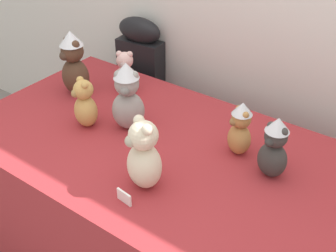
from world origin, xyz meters
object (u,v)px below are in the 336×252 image
object	(u,v)px
teddy_bear_cream	(144,156)
teddy_bear_honey	(85,104)
teddy_bear_ash	(128,97)
teddy_bear_caramel	(240,129)
teddy_bear_blush	(125,73)
instrument_case	(142,97)
display_table	(168,215)
teddy_bear_cocoa	(74,64)
teddy_bear_charcoal	(274,148)

from	to	relation	value
teddy_bear_cream	teddy_bear_honey	bearing A→B (deg)	-171.99
teddy_bear_ash	teddy_bear_cream	xyz separation A→B (m)	(0.31, -0.27, -0.02)
teddy_bear_caramel	teddy_bear_blush	bearing A→B (deg)	-156.16
instrument_case	teddy_bear_caramel	size ratio (longest dim) A/B	4.35
teddy_bear_caramel	display_table	bearing A→B (deg)	-114.34
teddy_bear_cocoa	display_table	bearing A→B (deg)	0.08
display_table	teddy_bear_ash	size ratio (longest dim) A/B	5.81
display_table	teddy_bear_charcoal	distance (m)	0.69
teddy_bear_ash	teddy_bear_blush	world-z (taller)	teddy_bear_ash
instrument_case	teddy_bear_blush	xyz separation A→B (m)	(0.18, -0.34, 0.36)
teddy_bear_cream	teddy_bear_cocoa	bearing A→B (deg)	-178.46
display_table	teddy_bear_cocoa	distance (m)	0.89
teddy_bear_honey	teddy_bear_ash	world-z (taller)	teddy_bear_ash
teddy_bear_ash	teddy_bear_cocoa	size ratio (longest dim) A/B	0.95
teddy_bear_honey	teddy_bear_ash	distance (m)	0.20
teddy_bear_ash	teddy_bear_cocoa	distance (m)	0.44
teddy_bear_ash	teddy_bear_cocoa	bearing A→B (deg)	137.99
teddy_bear_blush	teddy_bear_cream	bearing A→B (deg)	-73.97
teddy_bear_ash	teddy_bear_cream	world-z (taller)	teddy_bear_ash
teddy_bear_blush	teddy_bear_ash	bearing A→B (deg)	-77.25
display_table	teddy_bear_blush	xyz separation A→B (m)	(-0.48, 0.29, 0.50)
teddy_bear_cream	teddy_bear_blush	distance (m)	0.75
teddy_bear_charcoal	teddy_bear_blush	size ratio (longest dim) A/B	1.16
instrument_case	teddy_bear_cocoa	distance (m)	0.66
teddy_bear_honey	teddy_bear_blush	bearing A→B (deg)	123.53
teddy_bear_honey	teddy_bear_cream	world-z (taller)	teddy_bear_cream
instrument_case	teddy_bear_honey	world-z (taller)	instrument_case
teddy_bear_ash	teddy_bear_cream	distance (m)	0.41
display_table	teddy_bear_blush	distance (m)	0.75
teddy_bear_caramel	teddy_bear_cream	size ratio (longest dim) A/B	0.83
teddy_bear_honey	teddy_bear_blush	xyz separation A→B (m)	(-0.06, 0.35, -0.00)
teddy_bear_honey	teddy_bear_caramel	distance (m)	0.71
teddy_bear_honey	teddy_bear_cocoa	bearing A→B (deg)	167.53
teddy_bear_ash	teddy_bear_honey	bearing A→B (deg)	-179.85
display_table	teddy_bear_cream	size ratio (longest dim) A/B	6.44
instrument_case	teddy_bear_charcoal	xyz separation A→B (m)	(1.08, -0.53, 0.39)
instrument_case	teddy_bear_ash	bearing A→B (deg)	-59.91
display_table	teddy_bear_charcoal	xyz separation A→B (m)	(0.43, 0.10, 0.53)
display_table	teddy_bear_honey	bearing A→B (deg)	-170.96
teddy_bear_charcoal	teddy_bear_honey	bearing A→B (deg)	-155.62
display_table	teddy_bear_caramel	world-z (taller)	teddy_bear_caramel
teddy_bear_caramel	teddy_bear_blush	distance (m)	0.75
teddy_bear_cocoa	teddy_bear_cream	xyz separation A→B (m)	(0.74, -0.36, -0.03)
teddy_bear_caramel	teddy_bear_cocoa	size ratio (longest dim) A/B	0.71
teddy_bear_ash	teddy_bear_caramel	size ratio (longest dim) A/B	1.34
instrument_case	teddy_bear_blush	bearing A→B (deg)	-66.94
teddy_bear_cream	instrument_case	bearing A→B (deg)	157.21
teddy_bear_ash	teddy_bear_charcoal	distance (m)	0.68
teddy_bear_cream	teddy_bear_ash	bearing A→B (deg)	166.12
instrument_case	teddy_bear_honey	xyz separation A→B (m)	(0.24, -0.70, 0.37)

